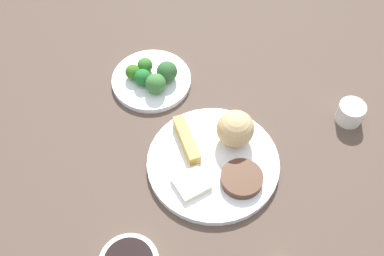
{
  "coord_description": "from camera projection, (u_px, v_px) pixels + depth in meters",
  "views": [
    {
      "loc": [
        0.08,
        0.53,
        0.92
      ],
      "look_at": [
        0.03,
        -0.07,
        0.06
      ],
      "focal_mm": 45.17,
      "sensor_mm": 36.0,
      "label": 1
    }
  ],
  "objects": [
    {
      "name": "broccoli_floret_5",
      "position": [
        156.0,
        84.0,
        1.12
      ],
      "size": [
        0.05,
        0.05,
        0.05
      ],
      "primitive_type": "sphere",
      "color": "#387234",
      "rests_on": "broccoli_plate"
    },
    {
      "name": "spring_roll",
      "position": [
        187.0,
        140.0,
        1.04
      ],
      "size": [
        0.05,
        0.12,
        0.03
      ],
      "primitive_type": "cube",
      "rotation": [
        0.0,
        0.0,
        1.82
      ],
      "color": "gold",
      "rests_on": "main_plate"
    },
    {
      "name": "teacup",
      "position": [
        350.0,
        113.0,
        1.09
      ],
      "size": [
        0.06,
        0.06,
        0.05
      ],
      "primitive_type": "cylinder",
      "color": "silver",
      "rests_on": "tabletop"
    },
    {
      "name": "broccoli_floret_2",
      "position": [
        143.0,
        77.0,
        1.14
      ],
      "size": [
        0.04,
        0.04,
        0.04
      ],
      "primitive_type": "sphere",
      "color": "#1F6629",
      "rests_on": "broccoli_plate"
    },
    {
      "name": "tabletop",
      "position": [
        208.0,
        168.0,
        1.05
      ],
      "size": [
        2.2,
        2.2,
        0.02
      ],
      "primitive_type": "cube",
      "color": "#4C3C33",
      "rests_on": "ground"
    },
    {
      "name": "broccoli_floret_4",
      "position": [
        133.0,
        72.0,
        1.15
      ],
      "size": [
        0.04,
        0.04,
        0.04
      ],
      "primitive_type": "sphere",
      "color": "#32661A",
      "rests_on": "broccoli_plate"
    },
    {
      "name": "main_plate",
      "position": [
        213.0,
        163.0,
        1.03
      ],
      "size": [
        0.28,
        0.28,
        0.02
      ],
      "primitive_type": "cylinder",
      "color": "white",
      "rests_on": "tabletop"
    },
    {
      "name": "rice_scoop",
      "position": [
        235.0,
        129.0,
        1.02
      ],
      "size": [
        0.08,
        0.08,
        0.08
      ],
      "primitive_type": "sphere",
      "color": "tan",
      "rests_on": "main_plate"
    },
    {
      "name": "crab_rangoon_wonton",
      "position": [
        191.0,
        184.0,
        0.99
      ],
      "size": [
        0.08,
        0.08,
        0.01
      ],
      "primitive_type": "cube",
      "rotation": [
        0.0,
        0.0,
        0.45
      ],
      "color": "beige",
      "rests_on": "main_plate"
    },
    {
      "name": "broccoli_floret_0",
      "position": [
        145.0,
        65.0,
        1.16
      ],
      "size": [
        0.04,
        0.04,
        0.04
      ],
      "primitive_type": "sphere",
      "color": "#336B26",
      "rests_on": "broccoli_plate"
    },
    {
      "name": "stir_fry_heap",
      "position": [
        242.0,
        179.0,
        0.99
      ],
      "size": [
        0.09,
        0.09,
        0.02
      ],
      "primitive_type": "cylinder",
      "color": "#482C1D",
      "rests_on": "main_plate"
    },
    {
      "name": "broccoli_floret_1",
      "position": [
        167.0,
        71.0,
        1.14
      ],
      "size": [
        0.05,
        0.05,
        0.05
      ],
      "primitive_type": "sphere",
      "color": "#2C582C",
      "rests_on": "broccoli_plate"
    },
    {
      "name": "broccoli_plate",
      "position": [
        151.0,
        80.0,
        1.17
      ],
      "size": [
        0.19,
        0.19,
        0.01
      ],
      "primitive_type": "cylinder",
      "color": "white",
      "rests_on": "tabletop"
    }
  ]
}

